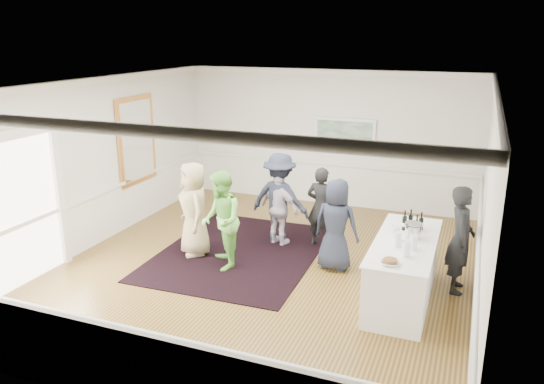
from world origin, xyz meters
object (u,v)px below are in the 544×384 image
at_px(guest_tan, 194,209).
at_px(ice_bucket, 413,231).
at_px(guest_dark_a, 280,199).
at_px(bartender, 461,240).
at_px(guest_dark_b, 321,207).
at_px(guest_lilac, 280,208).
at_px(serving_table, 403,270).
at_px(guest_navy, 336,225).
at_px(nut_bowl, 390,262).
at_px(guest_green, 221,220).

height_order(guest_tan, ice_bucket, guest_tan).
height_order(guest_tan, guest_dark_a, guest_dark_a).
distance_m(bartender, guest_tan, 4.64).
height_order(guest_dark_a, guest_dark_b, guest_dark_a).
bearing_deg(guest_lilac, serving_table, 170.61).
xyz_separation_m(serving_table, guest_tan, (-3.87, 0.38, 0.39)).
distance_m(serving_table, guest_navy, 1.48).
bearing_deg(ice_bucket, nut_bowl, -98.45).
xyz_separation_m(guest_green, guest_navy, (1.87, 0.68, -0.06)).
xyz_separation_m(guest_tan, guest_lilac, (1.30, 1.01, -0.15)).
xyz_separation_m(guest_dark_a, ice_bucket, (2.68, -1.35, 0.18)).
bearing_deg(guest_navy, guest_lilac, -22.69).
distance_m(guest_tan, guest_lilac, 1.66).
bearing_deg(guest_dark_b, guest_green, 55.23).
height_order(bartender, guest_green, guest_green).
height_order(guest_navy, ice_bucket, guest_navy).
relative_size(bartender, nut_bowl, 6.80).
bearing_deg(guest_green, serving_table, 56.46).
bearing_deg(guest_lilac, guest_green, 86.51).
bearing_deg(guest_navy, bartender, -177.38).
relative_size(bartender, guest_green, 1.00).
height_order(bartender, guest_navy, bartender).
relative_size(guest_lilac, guest_dark_a, 0.82).
bearing_deg(guest_lilac, guest_navy, 171.27).
height_order(serving_table, nut_bowl, nut_bowl).
xyz_separation_m(guest_dark_b, guest_navy, (0.53, -0.90, 0.02)).
xyz_separation_m(bartender, guest_tan, (-4.64, -0.23, 0.01)).
bearing_deg(guest_green, guest_lilac, 124.37).
relative_size(guest_tan, guest_navy, 1.09).
relative_size(guest_dark_b, guest_navy, 0.97).
bearing_deg(nut_bowl, serving_table, 85.30).
xyz_separation_m(guest_green, ice_bucket, (3.22, 0.12, 0.21)).
height_order(serving_table, bartender, bartender).
bearing_deg(guest_tan, guest_green, 20.82).
bearing_deg(guest_lilac, nut_bowl, 155.84).
bearing_deg(ice_bucket, serving_table, -120.14).
height_order(guest_lilac, nut_bowl, guest_lilac).
relative_size(guest_lilac, ice_bucket, 5.64).
height_order(bartender, guest_lilac, bartender).
height_order(serving_table, guest_tan, guest_tan).
xyz_separation_m(bartender, ice_bucket, (-0.69, -0.47, 0.21)).
bearing_deg(serving_table, ice_bucket, 59.86).
bearing_deg(nut_bowl, ice_bucket, 81.55).
bearing_deg(guest_dark_a, serving_table, 154.36).
relative_size(serving_table, guest_dark_a, 1.33).
bearing_deg(guest_green, guest_dark_a, 127.00).
distance_m(bartender, guest_navy, 2.04).
bearing_deg(guest_dark_b, guest_navy, 126.31).
distance_m(bartender, nut_bowl, 1.78).
relative_size(guest_tan, guest_lilac, 1.20).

